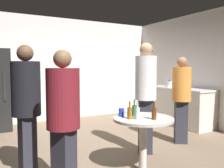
{
  "coord_description": "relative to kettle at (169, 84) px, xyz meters",
  "views": [
    {
      "loc": [
        -2.04,
        -3.61,
        1.4
      ],
      "look_at": [
        0.15,
        0.24,
        1.09
      ],
      "focal_mm": 38.24,
      "sensor_mm": 36.0,
      "label": 1
    }
  ],
  "objects": [
    {
      "name": "ground_plane",
      "position": [
        -2.23,
        -0.94,
        -1.02
      ],
      "size": [
        5.2,
        5.2,
        0.1
      ],
      "primitive_type": "cube",
      "color": "#7A6651"
    },
    {
      "name": "wall_back",
      "position": [
        -2.23,
        1.69,
        0.38
      ],
      "size": [
        5.32,
        0.06,
        2.7
      ],
      "primitive_type": "cube",
      "color": "silver",
      "rests_on": "ground_plane"
    },
    {
      "name": "kettle",
      "position": [
        0.0,
        0.0,
        0.0
      ],
      "size": [
        0.24,
        0.17,
        0.18
      ],
      "color": "#B2B2B7",
      "rests_on": "kitchen_counter"
    },
    {
      "name": "plastic_cup_blue",
      "position": [
        -2.57,
        -1.83,
        -0.18
      ],
      "size": [
        0.08,
        0.08,
        0.11
      ],
      "primitive_type": "cylinder",
      "color": "blue",
      "rests_on": "foreground_table"
    },
    {
      "name": "beer_bottle_green",
      "position": [
        -2.42,
        -1.92,
        -0.15
      ],
      "size": [
        0.06,
        0.06,
        0.23
      ],
      "color": "#26662D",
      "rests_on": "foreground_table"
    },
    {
      "name": "foreground_table",
      "position": [
        -2.37,
        -2.05,
        -0.34
      ],
      "size": [
        0.8,
        0.8,
        0.73
      ],
      "color": "beige",
      "rests_on": "ground_plane"
    },
    {
      "name": "wall_side_right",
      "position": [
        0.4,
        -0.94,
        0.38
      ],
      "size": [
        0.06,
        5.2,
        2.7
      ],
      "primitive_type": "cube",
      "color": "silver",
      "rests_on": "ground_plane"
    },
    {
      "name": "beer_bottle_amber",
      "position": [
        -2.57,
        -2.03,
        -0.15
      ],
      "size": [
        0.06,
        0.06,
        0.23
      ],
      "color": "#8C5919",
      "rests_on": "foreground_table"
    },
    {
      "name": "wine_bottle_on_counter",
      "position": [
        0.0,
        -0.43,
        0.05
      ],
      "size": [
        0.08,
        0.08,
        0.31
      ],
      "color": "#3F141E",
      "rests_on": "kitchen_counter"
    },
    {
      "name": "kitchen_counter",
      "position": [
        0.05,
        -0.34,
        -0.52
      ],
      "size": [
        0.64,
        1.72,
        0.9
      ],
      "color": "beige",
      "rests_on": "ground_plane"
    },
    {
      "name": "person_in_white_shirt",
      "position": [
        -1.92,
        -1.51,
        0.08
      ],
      "size": [
        0.47,
        0.47,
        1.79
      ],
      "rotation": [
        0.0,
        0.0,
        -2.12
      ],
      "color": "#2D2D38",
      "rests_on": "ground_plane"
    },
    {
      "name": "person_in_maroon_shirt",
      "position": [
        -3.51,
        -2.21,
        -0.05
      ],
      "size": [
        0.45,
        0.45,
        1.58
      ],
      "rotation": [
        0.0,
        0.0,
        0.43
      ],
      "color": "#2D2D38",
      "rests_on": "ground_plane"
    },
    {
      "name": "beer_bottle_brown",
      "position": [
        -2.32,
        -2.21,
        -0.15
      ],
      "size": [
        0.06,
        0.06,
        0.23
      ],
      "color": "#593314",
      "rests_on": "foreground_table"
    },
    {
      "name": "person_in_black_shirt",
      "position": [
        -3.76,
        -1.57,
        0.0
      ],
      "size": [
        0.38,
        0.38,
        1.66
      ],
      "rotation": [
        0.0,
        0.0,
        0.12
      ],
      "color": "#2D2D38",
      "rests_on": "ground_plane"
    },
    {
      "name": "beer_bottle_clear",
      "position": [
        -2.5,
        -2.09,
        -0.15
      ],
      "size": [
        0.06,
        0.06,
        0.23
      ],
      "color": "silver",
      "rests_on": "foreground_table"
    },
    {
      "name": "person_in_orange_shirt",
      "position": [
        -1.02,
        -1.41,
        -0.05
      ],
      "size": [
        0.47,
        0.47,
        1.59
      ],
      "rotation": [
        0.0,
        0.0,
        -2.14
      ],
      "color": "#2D2D38",
      "rests_on": "ground_plane"
    }
  ]
}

